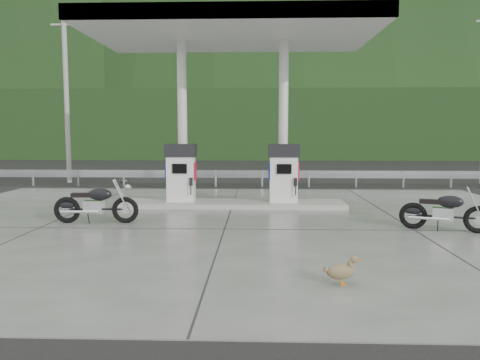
{
  "coord_description": "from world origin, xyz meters",
  "views": [
    {
      "loc": [
        0.76,
        -11.98,
        2.31
      ],
      "look_at": [
        0.3,
        1.0,
        1.0
      ],
      "focal_mm": 35.0,
      "sensor_mm": 36.0,
      "label": 1
    }
  ],
  "objects_px": {
    "gas_pump_right": "(284,173)",
    "motorcycle_right": "(445,212)",
    "duck": "(340,272)",
    "gas_pump_left": "(181,173)",
    "motorcycle_left": "(96,204)"
  },
  "relations": [
    {
      "from": "motorcycle_right",
      "to": "duck",
      "type": "distance_m",
      "value": 5.13
    },
    {
      "from": "gas_pump_right",
      "to": "motorcycle_right",
      "type": "xyz_separation_m",
      "value": [
        3.59,
        -3.49,
        -0.6
      ]
    },
    {
      "from": "motorcycle_right",
      "to": "gas_pump_left",
      "type": "bearing_deg",
      "value": 172.3
    },
    {
      "from": "gas_pump_left",
      "to": "motorcycle_left",
      "type": "xyz_separation_m",
      "value": [
        -1.73,
        -2.83,
        -0.57
      ]
    },
    {
      "from": "gas_pump_right",
      "to": "motorcycle_left",
      "type": "bearing_deg",
      "value": -150.16
    },
    {
      "from": "motorcycle_right",
      "to": "motorcycle_left",
      "type": "bearing_deg",
      "value": -164.94
    },
    {
      "from": "motorcycle_left",
      "to": "duck",
      "type": "distance_m",
      "value": 7.14
    },
    {
      "from": "duck",
      "to": "gas_pump_right",
      "type": "bearing_deg",
      "value": 85.05
    },
    {
      "from": "gas_pump_left",
      "to": "gas_pump_right",
      "type": "relative_size",
      "value": 1.0
    },
    {
      "from": "gas_pump_right",
      "to": "motorcycle_left",
      "type": "distance_m",
      "value": 5.71
    },
    {
      "from": "gas_pump_left",
      "to": "motorcycle_left",
      "type": "distance_m",
      "value": 3.37
    },
    {
      "from": "gas_pump_left",
      "to": "gas_pump_right",
      "type": "height_order",
      "value": "same"
    },
    {
      "from": "gas_pump_right",
      "to": "motorcycle_left",
      "type": "xyz_separation_m",
      "value": [
        -4.93,
        -2.83,
        -0.57
      ]
    },
    {
      "from": "motorcycle_right",
      "to": "duck",
      "type": "xyz_separation_m",
      "value": [
        -3.15,
        -4.04,
        -0.26
      ]
    },
    {
      "from": "gas_pump_left",
      "to": "motorcycle_left",
      "type": "relative_size",
      "value": 0.89
    }
  ]
}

